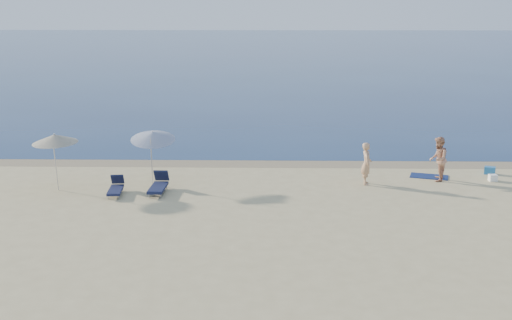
{
  "coord_description": "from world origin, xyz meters",
  "views": [
    {
      "loc": [
        -2.64,
        -10.04,
        7.34
      ],
      "look_at": [
        -3.2,
        16.0,
        1.0
      ],
      "focal_mm": 45.0,
      "sensor_mm": 36.0,
      "label": 1
    }
  ],
  "objects": [
    {
      "name": "umbrella_far",
      "position": [
        -11.22,
        14.84,
        2.12
      ],
      "size": [
        2.33,
        2.34,
        2.39
      ],
      "rotation": [
        0.0,
        0.0,
        -0.36
      ],
      "color": "silver",
      "rests_on": "ground"
    },
    {
      "name": "umbrella_near",
      "position": [
        -7.47,
        15.83,
        2.05
      ],
      "size": [
        2.09,
        2.11,
        2.44
      ],
      "rotation": [
        0.0,
        0.0,
        0.14
      ],
      "color": "silver",
      "rests_on": "ground"
    },
    {
      "name": "wet_sand_strip",
      "position": [
        0.0,
        19.4,
        0.0
      ],
      "size": [
        240.0,
        1.6,
        0.0
      ],
      "primitive_type": "cube",
      "color": "#847254",
      "rests_on": "ground"
    },
    {
      "name": "person_right",
      "position": [
        4.53,
        16.54,
        0.95
      ],
      "size": [
        0.97,
        1.1,
        1.9
      ],
      "primitive_type": "imported",
      "rotation": [
        0.0,
        0.0,
        -1.89
      ],
      "color": "tan",
      "rests_on": "ground"
    },
    {
      "name": "person_left",
      "position": [
        1.41,
        15.95,
        0.89
      ],
      "size": [
        0.45,
        0.66,
        1.77
      ],
      "primitive_type": "imported",
      "rotation": [
        0.0,
        0.0,
        1.54
      ],
      "color": "tan",
      "rests_on": "ground"
    },
    {
      "name": "sea",
      "position": [
        0.0,
        100.0,
        0.0
      ],
      "size": [
        240.0,
        160.0,
        0.01
      ],
      "primitive_type": "cube",
      "color": "#0B2147",
      "rests_on": "ground"
    },
    {
      "name": "lounger_left",
      "position": [
        -8.73,
        14.25,
        0.25
      ],
      "size": [
        0.65,
        1.59,
        0.68
      ],
      "rotation": [
        0.0,
        0.0,
        0.09
      ],
      "color": "#141939",
      "rests_on": "ground"
    },
    {
      "name": "beach_towel",
      "position": [
        4.36,
        17.18,
        0.01
      ],
      "size": [
        1.79,
        1.33,
        0.03
      ],
      "primitive_type": "cube",
      "rotation": [
        0.0,
        0.0,
        -0.3
      ],
      "color": "#0E1B49",
      "rests_on": "ground"
    },
    {
      "name": "blue_cooler",
      "position": [
        7.16,
        17.7,
        0.16
      ],
      "size": [
        0.55,
        0.48,
        0.33
      ],
      "primitive_type": "cube",
      "rotation": [
        0.0,
        0.0,
        -0.39
      ],
      "color": "#1F69AC",
      "rests_on": "ground"
    },
    {
      "name": "lounger_right",
      "position": [
        -7.07,
        14.54,
        0.28
      ],
      "size": [
        0.63,
        1.79,
        0.78
      ],
      "rotation": [
        0.0,
        0.0,
        -0.03
      ],
      "color": "#151B3A",
      "rests_on": "ground"
    },
    {
      "name": "white_bag",
      "position": [
        6.9,
        16.54,
        0.14
      ],
      "size": [
        0.35,
        0.3,
        0.28
      ],
      "primitive_type": "cube",
      "rotation": [
        0.0,
        0.0,
        0.07
      ],
      "color": "white",
      "rests_on": "ground"
    }
  ]
}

